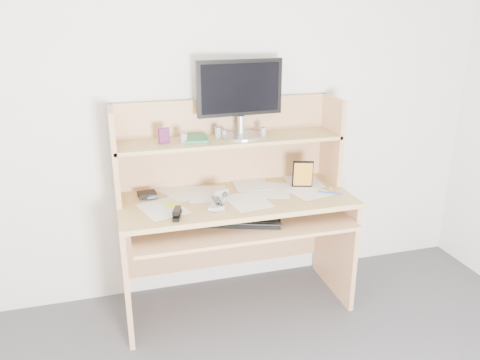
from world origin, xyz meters
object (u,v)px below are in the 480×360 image
object	(u,v)px
desk	(233,201)
game_case	(303,174)
monitor	(240,96)
keyboard	(243,221)
tv_remote	(217,203)

from	to	relation	value
desk	game_case	size ratio (longest dim) A/B	7.72
monitor	game_case	bearing A→B (deg)	-27.07
desk	game_case	bearing A→B (deg)	-5.97
keyboard	tv_remote	bearing A→B (deg)	172.33
keyboard	tv_remote	xyz separation A→B (m)	(-0.14, 0.07, 0.10)
desk	game_case	xyz separation A→B (m)	(0.44, -0.05, 0.15)
desk	monitor	size ratio (longest dim) A/B	2.61
tv_remote	monitor	distance (m)	0.66
tv_remote	game_case	size ratio (longest dim) A/B	1.14
keyboard	monitor	distance (m)	0.75
desk	keyboard	xyz separation A→B (m)	(-0.00, -0.24, -0.03)
game_case	monitor	size ratio (longest dim) A/B	0.34
monitor	keyboard	bearing A→B (deg)	-107.33
keyboard	monitor	world-z (taller)	monitor
tv_remote	game_case	xyz separation A→B (m)	(0.58, 0.13, 0.08)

